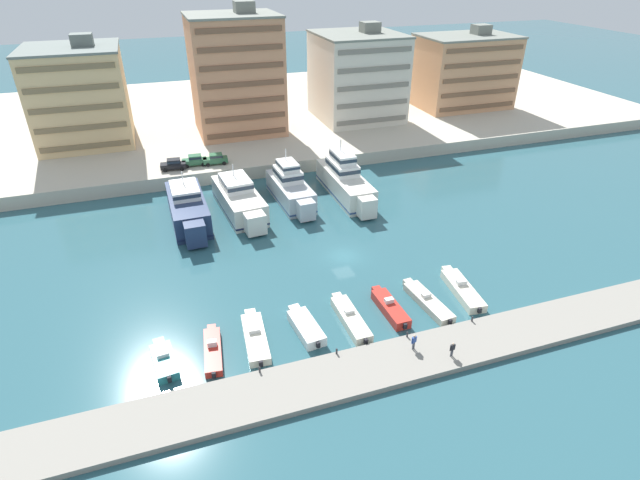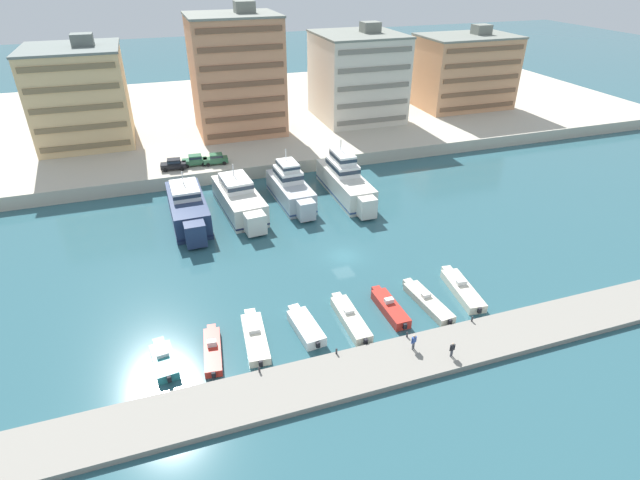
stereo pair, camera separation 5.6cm
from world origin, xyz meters
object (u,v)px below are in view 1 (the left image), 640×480
yacht_ivory_left (239,199)px  car_green_left (195,160)px  motorboat_red_center_right (390,308)px  motorboat_cream_mid_right (427,301)px  yacht_silver_mid_left (291,188)px  motorboat_cream_right (462,289)px  motorboat_red_left (213,350)px  motorboat_teal_far_left (164,360)px  motorboat_white_center_left (305,327)px  motorboat_cream_mid_left (255,337)px  pedestrian_near_edge (453,348)px  yacht_navy_far_left (188,209)px  pedestrian_mid_deck (414,341)px  car_black_far_left (173,164)px  car_green_mid_left (216,159)px  motorboat_cream_center (350,318)px  yacht_ivory_center_left (345,181)px

yacht_ivory_left → car_green_left: yacht_ivory_left is taller
motorboat_red_center_right → motorboat_cream_mid_right: (4.47, -0.21, -0.10)m
yacht_silver_mid_left → motorboat_cream_right: size_ratio=1.73×
motorboat_cream_right → yacht_silver_mid_left: bearing=112.0°
motorboat_red_left → motorboat_red_center_right: motorboat_red_center_right is taller
motorboat_teal_far_left → motorboat_white_center_left: 14.01m
motorboat_red_left → motorboat_cream_mid_left: (4.28, 0.54, 0.02)m
pedestrian_near_edge → motorboat_white_center_left: bearing=144.1°
yacht_navy_far_left → motorboat_cream_mid_left: bearing=-82.8°
pedestrian_mid_deck → motorboat_white_center_left: bearing=143.7°
motorboat_teal_far_left → motorboat_red_center_right: size_ratio=0.84×
yacht_ivory_left → motorboat_red_left: (-8.28, -29.40, -1.58)m
motorboat_white_center_left → car_black_far_left: 44.52m
yacht_ivory_left → pedestrian_near_edge: (12.96, -37.62, -0.44)m
motorboat_teal_far_left → motorboat_cream_right: bearing=1.4°
motorboat_cream_right → car_green_mid_left: 48.09m
yacht_silver_mid_left → yacht_ivory_left: bearing=-173.8°
motorboat_white_center_left → car_green_mid_left: (-2.37, 43.67, 2.67)m
motorboat_teal_far_left → motorboat_red_left: bearing=-1.0°
pedestrian_near_edge → yacht_ivory_left: bearing=109.0°
motorboat_cream_center → motorboat_cream_right: bearing=3.0°
car_black_far_left → motorboat_red_left: bearing=-90.1°
motorboat_cream_right → car_green_mid_left: car_green_mid_left is taller
motorboat_red_left → pedestrian_mid_deck: (18.30, -6.18, 1.19)m
pedestrian_near_edge → motorboat_teal_far_left: bearing=162.2°
yacht_silver_mid_left → car_black_far_left: yacht_silver_mid_left is taller
motorboat_white_center_left → motorboat_red_center_right: motorboat_red_center_right is taller
motorboat_cream_right → pedestrian_near_edge: (-7.02, -9.12, 1.06)m
car_green_left → motorboat_red_center_right: bearing=-70.8°
motorboat_red_left → motorboat_cream_mid_left: motorboat_red_left is taller
motorboat_red_center_right → pedestrian_near_edge: (2.26, -8.63, 1.00)m
motorboat_teal_far_left → car_green_left: 45.26m
motorboat_cream_mid_right → motorboat_cream_center: bearing=-179.7°
motorboat_cream_mid_right → yacht_navy_far_left: bearing=128.8°
yacht_ivory_center_left → motorboat_red_left: bearing=-130.2°
motorboat_teal_far_left → car_black_far_left: car_black_far_left is taller
motorboat_red_center_right → car_green_mid_left: size_ratio=1.73×
motorboat_teal_far_left → motorboat_cream_mid_left: size_ratio=0.72×
motorboat_cream_right → pedestrian_near_edge: 11.56m
motorboat_cream_mid_right → car_black_far_left: bearing=118.2°
motorboat_red_left → motorboat_white_center_left: 9.47m
motorboat_teal_far_left → car_green_mid_left: (11.63, 43.91, 2.76)m
yacht_silver_mid_left → motorboat_red_left: 34.49m
motorboat_white_center_left → motorboat_cream_mid_right: 14.00m
yacht_ivory_center_left → motorboat_cream_mid_right: (-1.74, -29.57, -1.97)m
yacht_ivory_left → yacht_ivory_center_left: bearing=1.2°
motorboat_cream_mid_left → car_green_left: bearing=90.8°
yacht_silver_mid_left → motorboat_teal_far_left: (-20.95, -30.21, -1.77)m
motorboat_red_center_right → yacht_navy_far_left: bearing=123.0°
motorboat_teal_far_left → car_black_far_left: (4.65, 43.69, 2.76)m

